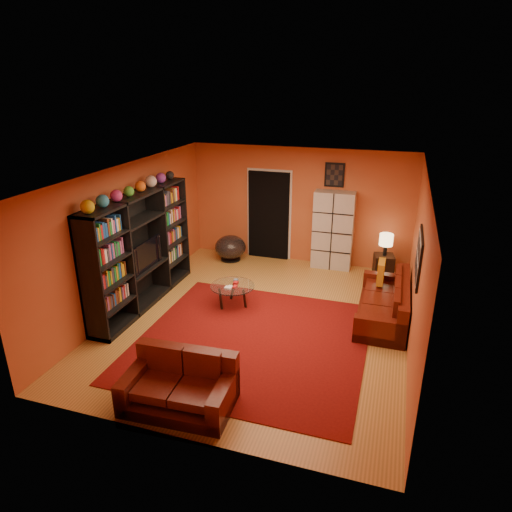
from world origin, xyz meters
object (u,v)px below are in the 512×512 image
(loveseat, at_px, (181,384))
(table_lamp, at_px, (386,240))
(coffee_table, at_px, (233,288))
(side_table, at_px, (383,266))
(tv, at_px, (143,254))
(storage_cabinet, at_px, (333,230))
(sofa, at_px, (388,304))
(entertainment_unit, at_px, (141,250))
(bowl_chair, at_px, (230,247))

(loveseat, relative_size, table_lamp, 3.05)
(coffee_table, xyz_separation_m, side_table, (2.60, 2.22, -0.12))
(table_lamp, bearing_deg, tv, -148.20)
(storage_cabinet, bearing_deg, sofa, -58.61)
(entertainment_unit, height_order, sofa, entertainment_unit)
(tv, distance_m, bowl_chair, 2.72)
(coffee_table, bearing_deg, tv, -166.62)
(loveseat, relative_size, bowl_chair, 2.00)
(tv, bearing_deg, side_table, -58.20)
(sofa, bearing_deg, bowl_chair, 153.60)
(tv, relative_size, side_table, 1.83)
(tv, bearing_deg, storage_cabinet, -47.07)
(entertainment_unit, distance_m, storage_cabinet, 4.17)
(side_table, bearing_deg, table_lamp, 0.00)
(loveseat, distance_m, coffee_table, 2.79)
(coffee_table, bearing_deg, side_table, 40.52)
(tv, distance_m, loveseat, 3.14)
(sofa, relative_size, coffee_table, 2.48)
(entertainment_unit, relative_size, loveseat, 2.09)
(sofa, xyz_separation_m, table_lamp, (-0.17, 1.83, 0.54))
(loveseat, bearing_deg, table_lamp, -27.38)
(sofa, distance_m, bowl_chair, 4.03)
(entertainment_unit, height_order, storage_cabinet, entertainment_unit)
(coffee_table, xyz_separation_m, table_lamp, (2.60, 2.22, 0.46))
(coffee_table, height_order, table_lamp, table_lamp)
(side_table, bearing_deg, tv, -148.20)
(tv, relative_size, bowl_chair, 1.27)
(loveseat, bearing_deg, entertainment_unit, 36.16)
(tv, relative_size, loveseat, 0.64)
(tv, height_order, coffee_table, tv)
(coffee_table, bearing_deg, sofa, 7.92)
(sofa, height_order, storage_cabinet, storage_cabinet)
(bowl_chair, bearing_deg, entertainment_unit, -107.49)
(entertainment_unit, height_order, bowl_chair, entertainment_unit)
(tv, bearing_deg, entertainment_unit, 60.57)
(tv, bearing_deg, loveseat, -141.38)
(bowl_chair, relative_size, table_lamp, 1.53)
(table_lamp, bearing_deg, sofa, -84.70)
(side_table, distance_m, table_lamp, 0.58)
(loveseat, bearing_deg, sofa, -40.64)
(entertainment_unit, distance_m, table_lamp, 4.96)
(bowl_chair, bearing_deg, loveseat, -76.59)
(coffee_table, bearing_deg, loveseat, -83.46)
(loveseat, distance_m, bowl_chair, 5.06)
(tv, bearing_deg, coffee_table, -76.62)
(entertainment_unit, xyz_separation_m, tv, (0.05, -0.03, -0.07))
(side_table, bearing_deg, coffee_table, -139.48)
(coffee_table, xyz_separation_m, storage_cabinet, (1.45, 2.45, 0.50))
(entertainment_unit, xyz_separation_m, table_lamp, (4.24, 2.57, -0.22))
(entertainment_unit, xyz_separation_m, storage_cabinet, (3.09, 2.80, -0.18))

